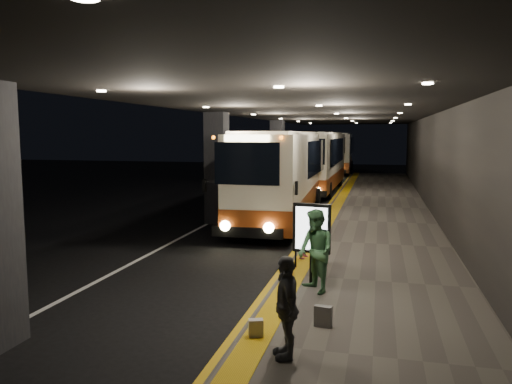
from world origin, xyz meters
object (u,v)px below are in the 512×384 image
at_px(coach_main, 282,179).
at_px(stanchion_post, 296,246).
at_px(bag_polka, 323,316).
at_px(coach_second, 318,164).
at_px(coach_third, 338,154).
at_px(bag_plain, 256,328).
at_px(passenger_waiting_grey, 286,307).
at_px(passenger_boarding, 304,231).
at_px(info_sign, 312,230).
at_px(passenger_waiting_green, 316,251).

xyz_separation_m(coach_main, stanchion_post, (1.92, -7.93, -0.98)).
bearing_deg(bag_polka, coach_main, 104.54).
relative_size(coach_second, coach_third, 1.00).
bearing_deg(bag_plain, bag_polka, 34.92).
bearing_deg(coach_second, passenger_waiting_grey, -83.71).
relative_size(coach_main, bag_polka, 30.38).
height_order(coach_main, passenger_boarding, coach_main).
xyz_separation_m(coach_main, info_sign, (2.48, -9.20, -0.30)).
relative_size(coach_third, passenger_boarding, 7.43).
bearing_deg(bag_polka, coach_second, 97.18).
distance_m(coach_main, stanchion_post, 8.22).
xyz_separation_m(passenger_boarding, passenger_waiting_grey, (0.65, -6.16, 0.03)).
relative_size(bag_polka, stanchion_post, 0.33).
height_order(coach_third, passenger_waiting_green, coach_third).
height_order(passenger_waiting_green, info_sign, info_sign).
bearing_deg(passenger_waiting_grey, coach_main, 170.39).
xyz_separation_m(coach_main, coach_second, (0.23, 10.57, 0.01)).
bearing_deg(passenger_waiting_green, passenger_boarding, 154.94).
height_order(coach_main, info_sign, coach_main).
distance_m(coach_main, bag_plain, 12.68).
bearing_deg(passenger_waiting_grey, passenger_boarding, 165.08).
distance_m(coach_third, passenger_waiting_grey, 39.55).
relative_size(coach_main, passenger_boarding, 7.51).
xyz_separation_m(coach_main, passenger_waiting_grey, (2.62, -13.06, -0.75)).
relative_size(passenger_boarding, passenger_waiting_green, 0.85).
relative_size(passenger_waiting_grey, stanchion_post, 1.41).
relative_size(coach_third, passenger_waiting_grey, 7.12).
relative_size(bag_polka, info_sign, 0.20).
bearing_deg(bag_polka, coach_third, 94.30).
bearing_deg(passenger_waiting_grey, info_sign, 161.04).
relative_size(coach_third, stanchion_post, 10.05).
bearing_deg(passenger_waiting_green, bag_polka, -27.08).
relative_size(passenger_waiting_green, bag_polka, 4.79).
height_order(bag_polka, stanchion_post, stanchion_post).
distance_m(bag_plain, stanchion_post, 4.53).
relative_size(passenger_waiting_grey, info_sign, 0.86).
relative_size(coach_second, bag_plain, 37.15).
bearing_deg(passenger_waiting_green, coach_third, 145.52).
height_order(coach_second, passenger_waiting_green, coach_second).
bearing_deg(passenger_waiting_green, passenger_waiting_grey, -39.03).
xyz_separation_m(coach_second, passenger_waiting_green, (2.42, -20.37, -0.66)).
distance_m(passenger_waiting_grey, bag_polka, 1.53).
xyz_separation_m(passenger_boarding, bag_polka, (1.07, -4.81, -0.57)).
distance_m(coach_main, passenger_boarding, 7.22).
height_order(passenger_boarding, bag_polka, passenger_boarding).
bearing_deg(coach_main, passenger_boarding, -76.63).
bearing_deg(bag_polka, passenger_waiting_green, 101.33).
bearing_deg(bag_plain, passenger_boarding, 90.23).
distance_m(bag_polka, info_sign, 2.78).
bearing_deg(coach_main, passenger_waiting_grey, -81.21).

